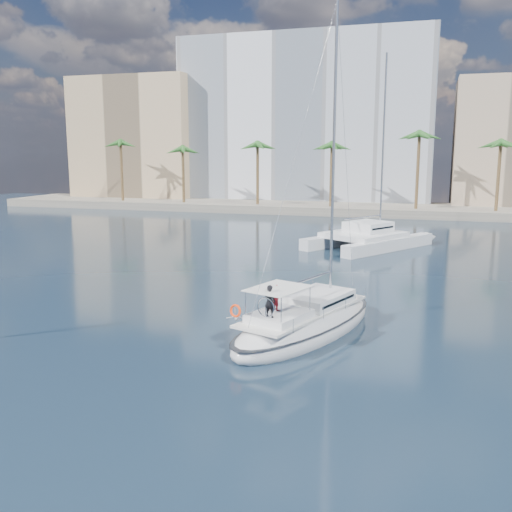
% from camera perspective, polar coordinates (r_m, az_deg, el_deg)
% --- Properties ---
extents(ground, '(160.00, 160.00, 0.00)m').
position_cam_1_polar(ground, '(29.29, -1.30, -7.80)').
color(ground, black).
rests_on(ground, ground).
extents(quay, '(120.00, 14.00, 1.20)m').
position_cam_1_polar(quay, '(88.27, 11.18, 4.65)').
color(quay, gray).
rests_on(quay, ground).
extents(building_modern, '(42.00, 16.00, 28.00)m').
position_cam_1_polar(building_modern, '(101.67, 5.25, 13.10)').
color(building_modern, white).
rests_on(building_modern, ground).
extents(building_tan_left, '(22.00, 14.00, 22.00)m').
position_cam_1_polar(building_tan_left, '(108.07, -11.32, 11.19)').
color(building_tan_left, tan).
rests_on(building_tan_left, ground).
extents(palm_left, '(3.60, 3.60, 12.30)m').
position_cam_1_polar(palm_left, '(93.72, -10.42, 10.93)').
color(palm_left, brown).
rests_on(palm_left, ground).
extents(palm_centre, '(3.60, 3.60, 12.30)m').
position_cam_1_polar(palm_centre, '(83.88, 11.13, 10.99)').
color(palm_centre, brown).
rests_on(palm_centre, ground).
extents(main_sloop, '(7.41, 12.24, 17.33)m').
position_cam_1_polar(main_sloop, '(29.32, 5.04, -6.74)').
color(main_sloop, silver).
rests_on(main_sloop, ground).
extents(catamaran, '(11.96, 14.00, 18.26)m').
position_cam_1_polar(catamaran, '(56.02, 11.01, 2.02)').
color(catamaran, silver).
rests_on(catamaran, ground).
extents(seagull, '(1.13, 0.48, 0.21)m').
position_cam_1_polar(seagull, '(28.85, -1.90, -6.23)').
color(seagull, silver).
rests_on(seagull, ground).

